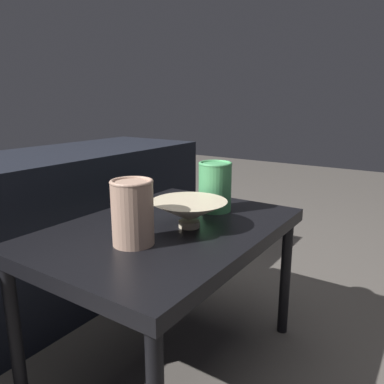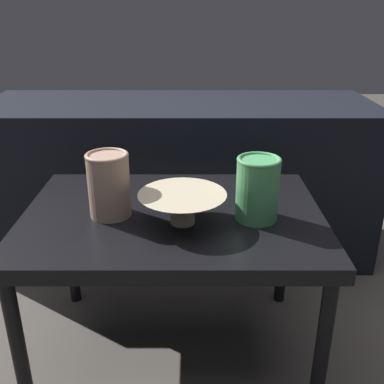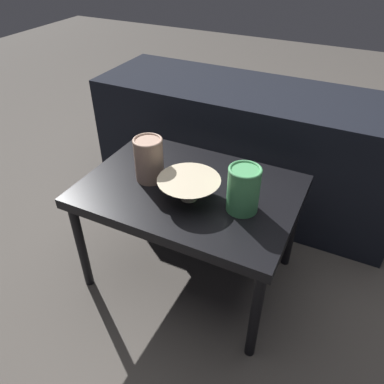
% 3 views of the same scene
% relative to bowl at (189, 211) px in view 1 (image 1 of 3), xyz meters
% --- Properties ---
extents(ground_plane, '(8.00, 8.00, 0.00)m').
position_rel_bowl_xyz_m(ground_plane, '(-0.03, 0.06, -0.51)').
color(ground_plane, '#4C4742').
extents(table, '(0.79, 0.56, 0.46)m').
position_rel_bowl_xyz_m(table, '(-0.03, 0.06, -0.09)').
color(table, black).
rests_on(table, ground_plane).
extents(couch_backdrop, '(1.51, 0.50, 0.62)m').
position_rel_bowl_xyz_m(couch_backdrop, '(-0.03, 0.70, -0.20)').
color(couch_backdrop, black).
rests_on(couch_backdrop, ground_plane).
extents(bowl, '(0.22, 0.22, 0.08)m').
position_rel_bowl_xyz_m(bowl, '(0.00, 0.00, 0.00)').
color(bowl, '#C1B293').
rests_on(bowl, table).
extents(vase_textured_left, '(0.11, 0.11, 0.17)m').
position_rel_bowl_xyz_m(vase_textured_left, '(-0.19, 0.05, 0.04)').
color(vase_textured_left, tan).
rests_on(vase_textured_left, table).
extents(vase_colorful_right, '(0.11, 0.11, 0.17)m').
position_rel_bowl_xyz_m(vase_colorful_right, '(0.19, 0.02, 0.04)').
color(vase_colorful_right, '#47995B').
rests_on(vase_colorful_right, table).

